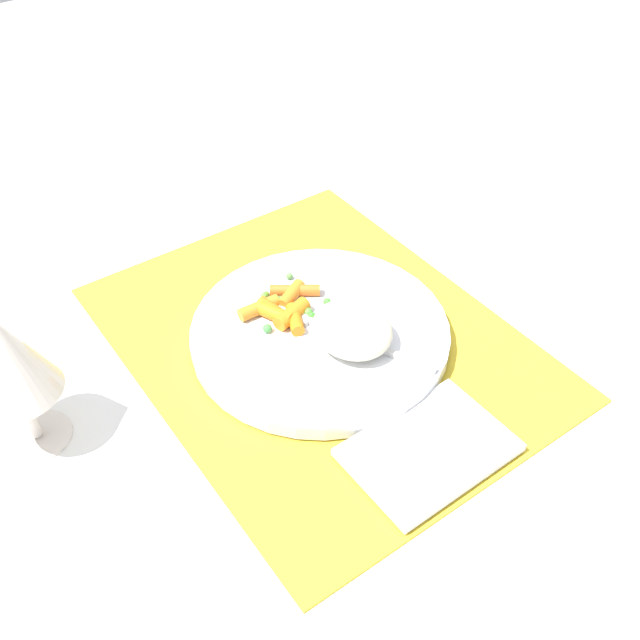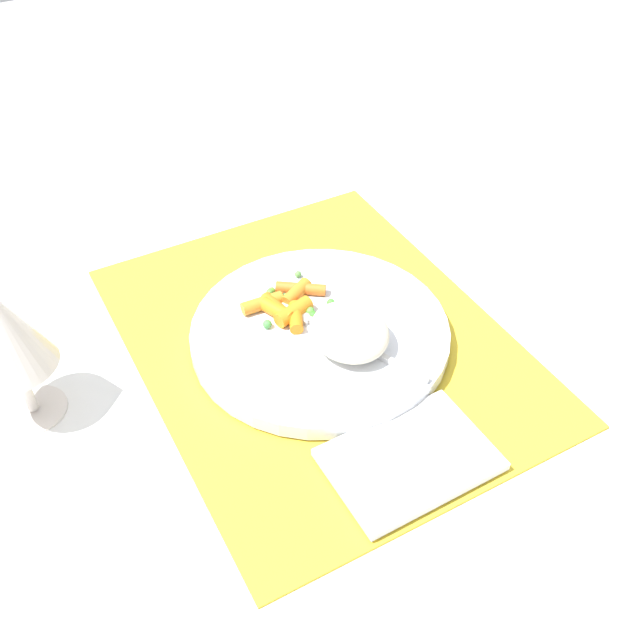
% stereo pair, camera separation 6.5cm
% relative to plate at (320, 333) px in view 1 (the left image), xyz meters
% --- Properties ---
extents(ground_plane, '(2.40, 2.40, 0.00)m').
position_rel_plate_xyz_m(ground_plane, '(0.00, 0.00, -0.01)').
color(ground_plane, white).
extents(placemat, '(0.46, 0.36, 0.01)m').
position_rel_plate_xyz_m(placemat, '(0.00, 0.00, -0.01)').
color(placemat, gold).
rests_on(placemat, ground_plane).
extents(plate, '(0.27, 0.27, 0.02)m').
position_rel_plate_xyz_m(plate, '(0.00, 0.00, 0.00)').
color(plate, white).
rests_on(plate, placemat).
extents(rice_mound, '(0.09, 0.08, 0.04)m').
position_rel_plate_xyz_m(rice_mound, '(-0.04, -0.01, 0.03)').
color(rice_mound, beige).
rests_on(rice_mound, plate).
extents(carrot_portion, '(0.08, 0.10, 0.02)m').
position_rel_plate_xyz_m(carrot_portion, '(0.04, 0.02, 0.02)').
color(carrot_portion, orange).
rests_on(carrot_portion, plate).
extents(pea_scatter, '(0.08, 0.08, 0.01)m').
position_rel_plate_xyz_m(pea_scatter, '(0.04, 0.01, 0.01)').
color(pea_scatter, green).
rests_on(pea_scatter, plate).
extents(fork, '(0.17, 0.09, 0.01)m').
position_rel_plate_xyz_m(fork, '(-0.01, -0.01, 0.01)').
color(fork, silver).
rests_on(fork, plate).
extents(wine_glass, '(0.08, 0.08, 0.15)m').
position_rel_plate_xyz_m(wine_glass, '(0.05, 0.28, 0.09)').
color(wine_glass, silver).
rests_on(wine_glass, ground_plane).
extents(napkin, '(0.10, 0.14, 0.01)m').
position_rel_plate_xyz_m(napkin, '(-0.18, 0.01, -0.00)').
color(napkin, white).
rests_on(napkin, placemat).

